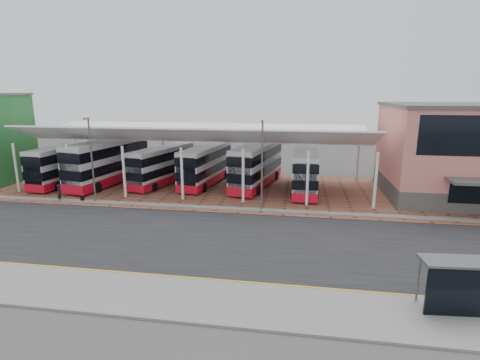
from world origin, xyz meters
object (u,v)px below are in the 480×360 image
Objects in this scene: bus_shelter at (462,282)px; pedestrian at (60,193)px; bus_0 at (68,164)px; bus_5 at (305,171)px; bus_4 at (257,165)px; bus_2 at (163,166)px; bus_3 at (206,165)px; bus_1 at (108,162)px.

pedestrian is at bearing 150.56° from bus_shelter.
bus_0 is 1.02× the size of bus_5.
bus_0 is at bearing -163.51° from bus_4.
bus_3 is at bearing 22.08° from bus_2.
bus_3 is (15.82, 2.05, -0.02)m from bus_0.
bus_2 is 0.97× the size of bus_3.
bus_4 is at bearing 167.78° from bus_5.
bus_shelter is (18.23, -23.19, -0.49)m from bus_3.
bus_0 is 4.83m from bus_1.
bus_shelter reaches higher than pedestrian.
bus_1 is 22.14m from bus_5.
bus_5 is at bearing 12.51° from bus_2.
bus_1 reaches higher than bus_0.
bus_1 is 6.19m from bus_2.
bus_shelter is (12.38, -23.12, -0.67)m from bus_4.
bus_3 is 3.29× the size of bus_shelter.
bus_0 is at bearing -178.04° from bus_5.
bus_0 reaches higher than bus_2.
bus_2 is at bearing -164.17° from bus_3.
bus_3 is 5.85m from bus_4.
bus_5 is 3.24× the size of bus_shelter.
bus_shelter is (34.05, -21.15, -0.51)m from bus_0.
bus_shelter is (30.47, -14.19, 0.84)m from pedestrian.
bus_3 is at bearing 173.91° from bus_5.
bus_4 is at bearing 14.25° from bus_1.
bus_4 is at bearing -74.59° from pedestrian.
bus_shelter is at bearing -29.66° from bus_2.
bus_3 reaches higher than bus_shelter.
bus_2 reaches higher than pedestrian.
bus_0 is 15.96m from bus_3.
pedestrian is (-1.21, -7.48, -1.64)m from bus_1.
bus_5 is 23.09m from bus_shelter.
bus_1 reaches higher than bus_shelter.
bus_1 is 7.47× the size of pedestrian.
bus_shelter is (29.26, -21.67, -0.81)m from bus_1.
bus_1 reaches higher than pedestrian.
bus_0 reaches higher than bus_3.
bus_4 is at bearing 113.69° from bus_shelter.
bus_shelter is at bearing -27.21° from bus_1.
bus_0 reaches higher than bus_shelter.
bus_5 is 24.65m from pedestrian.
bus_5 is at bearing -1.17° from bus_4.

